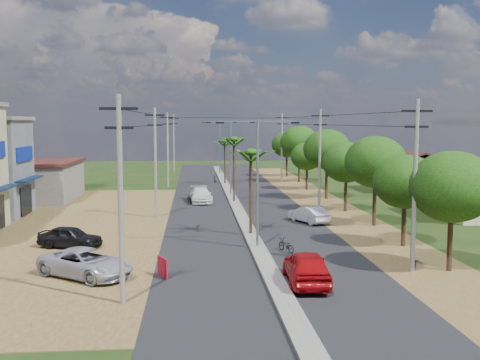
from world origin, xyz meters
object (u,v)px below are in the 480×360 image
(car_red_near, at_px, (306,268))
(car_parked_dark, at_px, (70,238))
(roadside_sign, at_px, (163,268))
(moto_rider_east, at_px, (286,246))
(car_parked_silver, at_px, (86,264))
(car_white_far, at_px, (201,195))
(car_silver_mid, at_px, (309,215))

(car_red_near, relative_size, car_parked_dark, 1.21)
(car_parked_dark, distance_m, roadside_sign, 9.42)
(car_parked_dark, distance_m, moto_rider_east, 13.42)
(car_parked_silver, bearing_deg, moto_rider_east, -31.16)
(car_white_far, bearing_deg, car_parked_silver, -107.51)
(car_white_far, xyz_separation_m, roadside_sign, (-2.27, -26.47, -0.19))
(car_silver_mid, xyz_separation_m, roadside_sign, (-10.50, -14.62, -0.13))
(car_parked_silver, relative_size, roadside_sign, 4.33)
(car_parked_silver, bearing_deg, roadside_sign, -58.75)
(car_red_near, distance_m, car_silver_mid, 16.79)
(car_red_near, bearing_deg, moto_rider_east, -87.92)
(car_silver_mid, height_order, car_parked_silver, car_parked_silver)
(car_red_near, distance_m, roadside_sign, 7.24)
(car_red_near, height_order, car_parked_silver, car_red_near)
(car_parked_dark, relative_size, moto_rider_east, 2.57)
(car_parked_silver, height_order, moto_rider_east, car_parked_silver)
(car_parked_silver, bearing_deg, car_white_far, 22.75)
(car_silver_mid, bearing_deg, car_white_far, -78.73)
(car_red_near, distance_m, car_parked_silver, 11.08)
(car_silver_mid, bearing_deg, car_parked_silver, 21.36)
(car_silver_mid, distance_m, roadside_sign, 18.00)
(car_white_far, relative_size, car_parked_silver, 0.95)
(roadside_sign, bearing_deg, car_white_far, 61.06)
(car_silver_mid, height_order, moto_rider_east, car_silver_mid)
(car_parked_dark, bearing_deg, moto_rider_east, -81.48)
(car_parked_silver, relative_size, car_parked_dark, 1.29)
(car_parked_silver, xyz_separation_m, car_parked_dark, (-2.23, 6.85, -0.03))
(roadside_sign, bearing_deg, car_red_near, -38.49)
(car_white_far, relative_size, moto_rider_east, 3.15)
(car_white_far, height_order, car_parked_dark, car_white_far)
(car_red_near, relative_size, car_silver_mid, 1.22)
(car_red_near, xyz_separation_m, car_silver_mid, (3.50, 16.42, -0.17))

